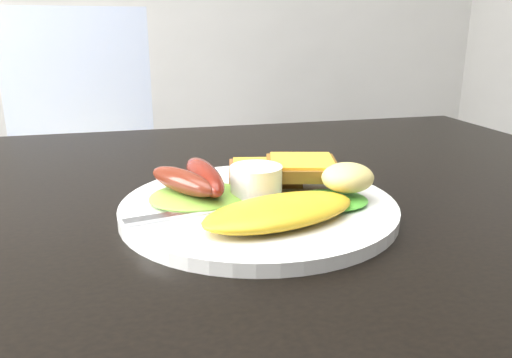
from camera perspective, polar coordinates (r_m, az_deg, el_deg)
dining_table at (r=0.53m, az=-10.72°, el=-4.91°), size 1.20×0.80×0.04m
dining_chair at (r=1.57m, az=-19.14°, el=-1.50°), size 0.47×0.47×0.05m
person at (r=0.99m, az=-0.00°, el=7.33°), size 0.61×0.46×1.52m
plate at (r=0.49m, az=0.29°, el=-3.25°), size 0.27×0.27×0.01m
lettuce_left at (r=0.49m, az=-6.64°, el=-1.94°), size 0.11×0.10×0.01m
lettuce_right at (r=0.49m, az=8.54°, el=-2.36°), size 0.08×0.07×0.01m
omelette at (r=0.43m, az=2.78°, el=-3.71°), size 0.16×0.11×0.02m
sausage_a at (r=0.49m, az=-8.43°, el=-0.23°), size 0.07×0.09×0.02m
sausage_b at (r=0.50m, az=-5.96°, el=0.32°), size 0.04×0.11×0.03m
ramekin at (r=0.49m, az=0.02°, el=-0.21°), size 0.06×0.06×0.03m
toast_a at (r=0.56m, az=0.92°, el=0.69°), size 0.09×0.09×0.01m
toast_b at (r=0.53m, az=5.26°, el=1.27°), size 0.09×0.09×0.01m
potato_salad at (r=0.49m, az=10.43°, el=0.17°), size 0.07×0.07×0.03m
fork at (r=0.46m, az=-5.36°, el=-3.52°), size 0.16×0.04×0.00m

